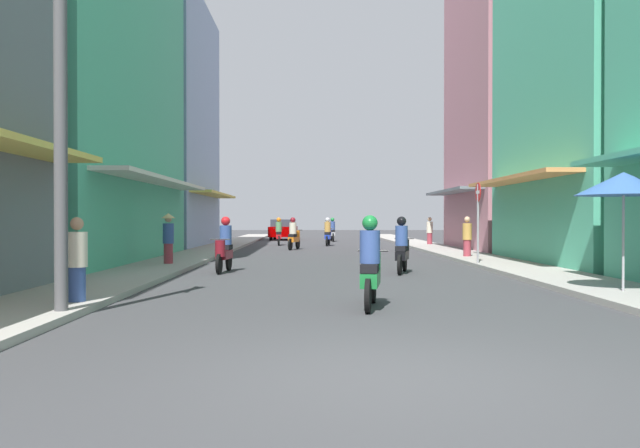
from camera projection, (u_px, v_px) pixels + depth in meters
ground_plane at (329, 254)px, 26.71m from camera, size 109.08×109.08×0.00m
sidewalk_left at (204, 252)px, 26.63m from camera, size 2.07×57.58×0.12m
sidewalk_right at (453, 252)px, 26.79m from camera, size 2.07×57.58×0.12m
building_left_mid at (58, 64)px, 21.06m from camera, size 7.05×12.46×13.57m
building_left_far at (149, 125)px, 32.94m from camera, size 7.05×10.08×13.01m
building_right_mid at (624, 33)px, 20.09m from camera, size 7.05×8.79×15.08m
building_right_far at (526, 72)px, 29.21m from camera, size 7.05×8.35×16.94m
motorbike_blue at (328, 233)px, 34.39m from camera, size 0.55×1.81×1.58m
motorbike_red at (279, 233)px, 35.06m from camera, size 0.55×1.81×1.58m
motorbike_orange at (294, 235)px, 30.13m from camera, size 0.68×1.77×1.58m
motorbike_maroon at (224, 247)px, 17.50m from camera, size 0.55×1.81×1.58m
motorbike_black at (402, 248)px, 17.17m from camera, size 0.67×1.77×1.58m
motorbike_green at (371, 267)px, 10.52m from camera, size 0.59×1.80×1.58m
motorbike_silver at (332, 231)px, 41.06m from camera, size 0.55×1.81×1.58m
parked_car at (283, 229)px, 43.97m from camera, size 1.94×4.17×1.45m
pedestrian_midway at (77, 263)px, 10.46m from camera, size 0.34×0.34×1.55m
pedestrian_foreground at (430, 232)px, 33.76m from camera, size 0.34×0.34×1.60m
pedestrian_far at (168, 237)px, 19.27m from camera, size 0.44×0.44×1.69m
pedestrian_crossing at (467, 238)px, 22.98m from camera, size 0.34×0.34×1.60m
vendor_umbrella at (624, 184)px, 11.99m from camera, size 1.81×1.81×2.42m
utility_pole at (61, 115)px, 9.40m from camera, size 0.20×1.20×6.04m
street_sign_no_entry at (478, 212)px, 19.46m from camera, size 0.07×0.60×2.65m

